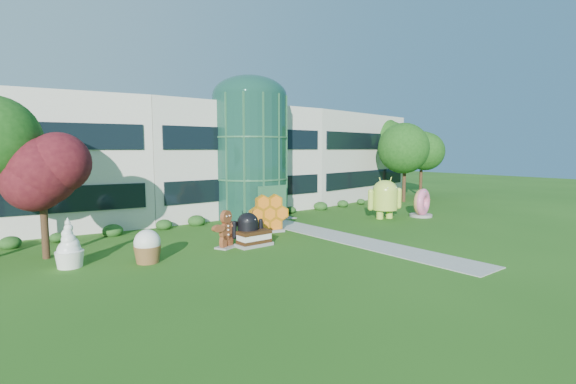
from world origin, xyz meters
TOP-DOWN VIEW (x-y plane):
  - ground at (0.00, 0.00)m, footprint 140.00×140.00m
  - building at (0.00, 18.00)m, footprint 46.00×15.00m
  - atrium at (0.00, 12.00)m, footprint 6.00×6.00m
  - walkway at (0.00, 2.00)m, footprint 2.40×20.00m
  - tree_red at (-15.50, 7.50)m, footprint 4.00×4.00m
  - trees_backdrop at (0.00, 13.00)m, footprint 52.00×8.00m
  - android_green at (7.90, 4.49)m, footprint 3.72×3.00m
  - android_black at (-5.76, 3.58)m, footprint 2.21×1.70m
  - donut at (11.01, 3.21)m, footprint 2.46×1.60m
  - gingerbread at (-7.09, 3.77)m, footprint 2.54×1.73m
  - ice_cream_sandwich at (-5.62, 3.12)m, footprint 2.09×1.07m
  - honeycomb at (-2.56, 5.90)m, footprint 3.10×1.73m
  - froyo at (-14.89, 5.00)m, footprint 1.67×1.67m
  - cupcake at (-11.70, 3.50)m, footprint 1.59×1.59m

SIDE VIEW (x-z plane):
  - ground at x=0.00m, z-range 0.00..0.00m
  - walkway at x=0.00m, z-range 0.00..0.04m
  - ice_cream_sandwich at x=-5.62m, z-range 0.00..0.93m
  - cupcake at x=-11.70m, z-range 0.00..1.67m
  - gingerbread at x=-7.09m, z-range 0.00..2.19m
  - android_black at x=-5.76m, z-range 0.00..2.25m
  - honeycomb at x=-2.56m, z-range 0.00..2.30m
  - froyo at x=-14.89m, z-range 0.00..2.36m
  - donut at x=11.01m, z-range 0.00..2.36m
  - android_green at x=7.90m, z-range 0.00..3.66m
  - tree_red at x=-15.50m, z-range 0.00..6.00m
  - trees_backdrop at x=0.00m, z-range 0.00..8.40m
  - building at x=0.00m, z-range 0.00..9.30m
  - atrium at x=0.00m, z-range 0.00..9.80m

